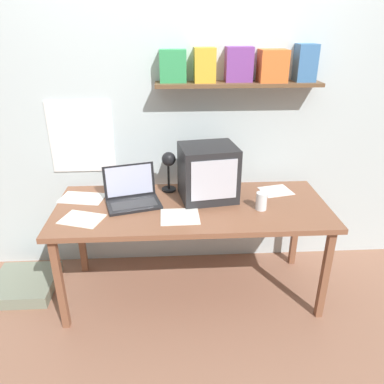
% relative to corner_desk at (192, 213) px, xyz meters
% --- Properties ---
extents(ground_plane, '(12.00, 12.00, 0.00)m').
position_rel_corner_desk_xyz_m(ground_plane, '(0.00, 0.00, -0.66)').
color(ground_plane, '#956650').
extents(back_wall, '(5.60, 0.24, 2.60)m').
position_rel_corner_desk_xyz_m(back_wall, '(0.01, 0.48, 0.65)').
color(back_wall, silver).
rests_on(back_wall, ground_plane).
extents(corner_desk, '(1.82, 0.74, 0.71)m').
position_rel_corner_desk_xyz_m(corner_desk, '(0.00, 0.00, 0.00)').
color(corner_desk, brown).
rests_on(corner_desk, ground_plane).
extents(crt_monitor, '(0.41, 0.37, 0.37)m').
position_rel_corner_desk_xyz_m(crt_monitor, '(0.12, 0.12, 0.24)').
color(crt_monitor, '#232326').
rests_on(crt_monitor, corner_desk).
extents(laptop, '(0.40, 0.35, 0.24)m').
position_rel_corner_desk_xyz_m(laptop, '(-0.40, 0.08, 0.12)').
color(laptop, black).
rests_on(laptop, corner_desk).
extents(desk_lamp, '(0.11, 0.16, 0.31)m').
position_rel_corner_desk_xyz_m(desk_lamp, '(-0.15, 0.21, 0.27)').
color(desk_lamp, black).
rests_on(desk_lamp, corner_desk).
extents(juice_glass, '(0.07, 0.07, 0.12)m').
position_rel_corner_desk_xyz_m(juice_glass, '(0.45, -0.08, 0.11)').
color(juice_glass, white).
rests_on(juice_glass, corner_desk).
extents(loose_paper_near_monitor, '(0.25, 0.23, 0.00)m').
position_rel_corner_desk_xyz_m(loose_paper_near_monitor, '(0.62, 0.20, 0.06)').
color(loose_paper_near_monitor, white).
rests_on(loose_paper_near_monitor, corner_desk).
extents(printed_handout, '(0.30, 0.26, 0.00)m').
position_rel_corner_desk_xyz_m(printed_handout, '(-0.70, -0.15, 0.06)').
color(printed_handout, white).
rests_on(printed_handout, corner_desk).
extents(loose_paper_near_laptop, '(0.25, 0.22, 0.00)m').
position_rel_corner_desk_xyz_m(loose_paper_near_laptop, '(-0.09, -0.15, 0.06)').
color(loose_paper_near_laptop, silver).
rests_on(loose_paper_near_laptop, corner_desk).
extents(open_notebook, '(0.33, 0.24, 0.00)m').
position_rel_corner_desk_xyz_m(open_notebook, '(-0.76, 0.16, 0.06)').
color(open_notebook, white).
rests_on(open_notebook, corner_desk).
extents(floor_cushion, '(0.45, 0.45, 0.09)m').
position_rel_corner_desk_xyz_m(floor_cushion, '(-1.25, 0.09, -0.61)').
color(floor_cushion, gray).
rests_on(floor_cushion, ground_plane).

